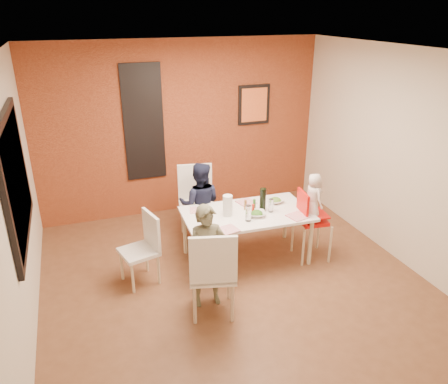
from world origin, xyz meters
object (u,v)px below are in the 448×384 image
object	(u,v)px
high_chair	(310,218)
chair_left	(144,245)
child_near	(207,256)
child_far	(200,204)
chair_far	(196,198)
paper_towel_roll	(228,206)
dining_table	(247,217)
chair_near	(213,270)
wine_bottle	(263,200)
toddler	(313,197)

from	to	relation	value
high_chair	chair_left	bearing A→B (deg)	91.52
child_near	child_far	xyz separation A→B (m)	(0.32, 1.33, 0.00)
chair_far	paper_towel_roll	bearing A→B (deg)	-67.63
dining_table	chair_near	xyz separation A→B (m)	(-0.79, -0.98, -0.03)
dining_table	child_near	xyz separation A→B (m)	(-0.76, -0.73, -0.01)
dining_table	child_near	bearing A→B (deg)	-136.39
wine_bottle	high_chair	bearing A→B (deg)	-22.28
chair_left	paper_towel_roll	world-z (taller)	paper_towel_roll
chair_left	child_far	xyz separation A→B (m)	(0.89, 0.64, 0.11)
child_far	paper_towel_roll	distance (m)	0.65
wine_bottle	dining_table	bearing A→B (deg)	177.61
child_far	toddler	distance (m)	1.54
chair_near	wine_bottle	world-z (taller)	chair_near
high_chair	dining_table	bearing A→B (deg)	79.74
child_far	chair_left	bearing A→B (deg)	56.51
chair_near	chair_far	distance (m)	1.87
chair_far	chair_near	bearing A→B (deg)	-90.22
chair_far	wine_bottle	xyz separation A→B (m)	(0.64, -0.86, 0.24)
chair_far	child_near	bearing A→B (deg)	-91.10
chair_left	chair_far	bearing A→B (deg)	119.85
dining_table	paper_towel_roll	world-z (taller)	paper_towel_roll
high_chair	child_far	xyz separation A→B (m)	(-1.23, 0.84, 0.03)
paper_towel_roll	high_chair	bearing A→B (deg)	-13.86
toddler	child_near	bearing A→B (deg)	102.92
child_near	child_far	distance (m)	1.37
chair_near	high_chair	xyz separation A→B (m)	(1.57, 0.73, -0.01)
toddler	high_chair	bearing A→B (deg)	73.64
dining_table	paper_towel_roll	distance (m)	0.32
dining_table	child_far	bearing A→B (deg)	126.54
dining_table	high_chair	distance (m)	0.82
dining_table	chair_left	size ratio (longest dim) A/B	1.89
chair_far	wine_bottle	bearing A→B (deg)	-42.47
child_near	wine_bottle	world-z (taller)	child_near
child_near	chair_left	bearing A→B (deg)	133.08
chair_far	chair_left	size ratio (longest dim) A/B	1.20
high_chair	toddler	bearing A→B (deg)	-95.47
dining_table	high_chair	size ratio (longest dim) A/B	1.72
chair_near	chair_left	world-z (taller)	chair_near
child_near	paper_towel_roll	size ratio (longest dim) A/B	4.44
child_far	wine_bottle	world-z (taller)	child_far
high_chair	child_near	xyz separation A→B (m)	(-1.55, -0.48, 0.02)
chair_far	toddler	size ratio (longest dim) A/B	1.69
chair_left	child_near	xyz separation A→B (m)	(0.58, -0.68, 0.11)
chair_near	dining_table	bearing A→B (deg)	-114.09
chair_left	paper_towel_roll	distance (m)	1.13
child_near	toddler	distance (m)	1.67
wine_bottle	child_far	bearing A→B (deg)	137.27
child_far	wine_bottle	size ratio (longest dim) A/B	3.91
wine_bottle	paper_towel_roll	size ratio (longest dim) A/B	1.14
chair_near	child_far	size ratio (longest dim) A/B	0.87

